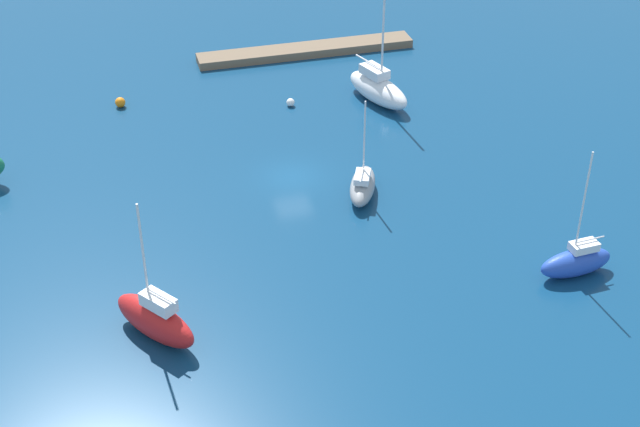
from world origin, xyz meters
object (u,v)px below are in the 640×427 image
pier_dock (306,50)px  mooring_buoy_orange (120,102)px  sailboat_red_west_end (155,319)px  sailboat_white_far_north (378,88)px  mooring_buoy_white (291,102)px  sailboat_blue_by_breakwater (576,261)px  sailboat_gray_lone_north (363,185)px

pier_dock → mooring_buoy_orange: bearing=20.0°
sailboat_red_west_end → sailboat_white_far_north: sailboat_white_far_north is taller
pier_dock → mooring_buoy_white: (3.66, 9.35, -0.03)m
mooring_buoy_white → mooring_buoy_orange: bearing=-14.6°
pier_dock → sailboat_red_west_end: bearing=63.4°
pier_dock → mooring_buoy_white: bearing=68.7°
sailboat_red_west_end → mooring_buoy_white: 28.02m
sailboat_blue_by_breakwater → mooring_buoy_white: 27.70m
sailboat_red_west_end → mooring_buoy_orange: size_ratio=10.50×
mooring_buoy_orange → pier_dock: bearing=-160.0°
mooring_buoy_orange → sailboat_gray_lone_north: bearing=129.6°
mooring_buoy_white → sailboat_red_west_end: bearing=61.5°
sailboat_gray_lone_north → sailboat_white_far_north: (-5.33, -12.97, 0.35)m
sailboat_red_west_end → sailboat_white_far_north: size_ratio=0.74×
sailboat_blue_by_breakwater → sailboat_red_west_end: bearing=-6.2°
sailboat_white_far_north → mooring_buoy_orange: bearing=-122.1°
sailboat_white_far_north → sailboat_gray_lone_north: bearing=-41.9°
sailboat_red_west_end → mooring_buoy_white: (-13.38, -24.60, -0.92)m
pier_dock → sailboat_red_west_end: (17.03, 33.96, 0.89)m
sailboat_red_west_end → sailboat_white_far_north: (-20.19, -23.60, -0.08)m
sailboat_white_far_north → mooring_buoy_white: bearing=-118.0°
sailboat_blue_by_breakwater → sailboat_gray_lone_north: bearing=-54.9°
sailboat_red_west_end → mooring_buoy_orange: bearing=-37.7°
sailboat_red_west_end → sailboat_gray_lone_north: bearing=-91.0°
sailboat_blue_by_breakwater → sailboat_white_far_north: size_ratio=0.73×
pier_dock → sailboat_gray_lone_north: 23.43m
sailboat_gray_lone_north → mooring_buoy_white: size_ratio=10.69×
sailboat_blue_by_breakwater → mooring_buoy_orange: (23.73, -28.81, -0.53)m
mooring_buoy_orange → sailboat_blue_by_breakwater: bearing=129.5°
pier_dock → sailboat_red_west_end: size_ratio=2.26×
pier_dock → sailboat_red_west_end: sailboat_red_west_end is taller
sailboat_blue_by_breakwater → sailboat_gray_lone_north: 14.85m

